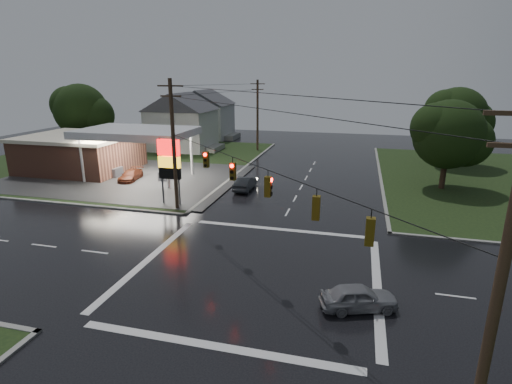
% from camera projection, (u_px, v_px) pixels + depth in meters
% --- Properties ---
extents(ground, '(120.00, 120.00, 0.00)m').
position_uv_depth(ground, '(255.00, 272.00, 23.79)').
color(ground, black).
rests_on(ground, ground).
extents(grass_nw, '(36.00, 36.00, 0.08)m').
position_uv_depth(grass_nw, '(118.00, 160.00, 54.13)').
color(grass_nw, black).
rests_on(grass_nw, ground).
extents(gas_station, '(26.20, 18.00, 5.60)m').
position_uv_depth(gas_station, '(88.00, 151.00, 47.49)').
color(gas_station, '#2D2D2D').
rests_on(gas_station, ground).
extents(pylon_sign, '(2.00, 0.35, 6.00)m').
position_uv_depth(pylon_sign, '(169.00, 161.00, 34.90)').
color(pylon_sign, '#59595E').
rests_on(pylon_sign, ground).
extents(utility_pole_nw, '(2.20, 0.32, 11.00)m').
position_uv_depth(utility_pole_nw, '(174.00, 144.00, 33.25)').
color(utility_pole_nw, '#382619').
rests_on(utility_pole_nw, ground).
extents(utility_pole_se, '(2.20, 0.32, 11.00)m').
position_uv_depth(utility_pole_se, '(500.00, 285.00, 11.07)').
color(utility_pole_se, '#382619').
rests_on(utility_pole_se, ground).
extents(utility_pole_n, '(2.20, 0.32, 10.50)m').
position_uv_depth(utility_pole_n, '(258.00, 114.00, 59.77)').
color(utility_pole_n, '#382619').
rests_on(utility_pole_n, ground).
extents(traffic_signals, '(26.87, 26.87, 1.47)m').
position_uv_depth(traffic_signals, '(255.00, 166.00, 21.92)').
color(traffic_signals, black).
rests_on(traffic_signals, ground).
extents(house_near, '(11.05, 8.48, 8.60)m').
position_uv_depth(house_near, '(182.00, 121.00, 60.96)').
color(house_near, silver).
rests_on(house_near, ground).
extents(house_far, '(11.05, 8.48, 8.60)m').
position_uv_depth(house_far, '(205.00, 113.00, 72.34)').
color(house_far, silver).
rests_on(house_far, ground).
extents(tree_nw_behind, '(8.93, 7.60, 10.00)m').
position_uv_depth(tree_nw_behind, '(82.00, 111.00, 57.96)').
color(tree_nw_behind, black).
rests_on(tree_nw_behind, ground).
extents(tree_ne_near, '(7.99, 6.80, 8.98)m').
position_uv_depth(tree_ne_near, '(450.00, 135.00, 39.24)').
color(tree_ne_near, black).
rests_on(tree_ne_near, ground).
extents(tree_ne_far, '(8.46, 7.20, 9.80)m').
position_uv_depth(tree_ne_far, '(457.00, 117.00, 49.48)').
color(tree_ne_far, black).
rests_on(tree_ne_far, ground).
extents(car_north, '(1.47, 4.15, 1.36)m').
position_uv_depth(car_north, '(245.00, 183.00, 40.39)').
color(car_north, '#212629').
rests_on(car_north, ground).
extents(car_crossing, '(4.12, 2.69, 1.31)m').
position_uv_depth(car_crossing, '(359.00, 297.00, 19.85)').
color(car_crossing, gray).
rests_on(car_crossing, ground).
extents(car_pump, '(2.16, 4.24, 1.18)m').
position_uv_depth(car_pump, '(131.00, 175.00, 43.90)').
color(car_pump, '#532213').
rests_on(car_pump, ground).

